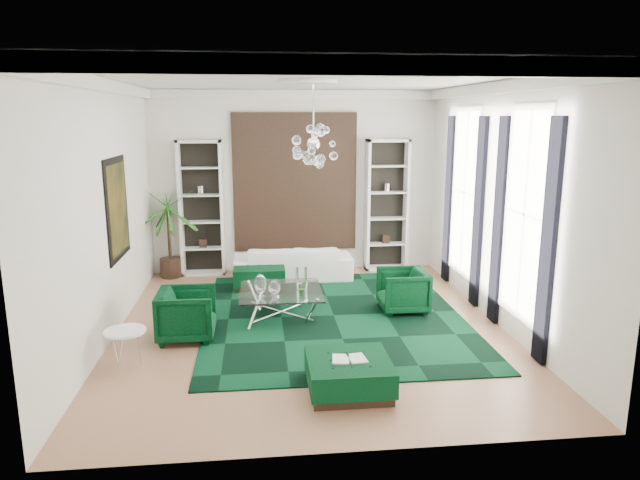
{
  "coord_description": "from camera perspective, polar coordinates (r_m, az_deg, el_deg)",
  "views": [
    {
      "loc": [
        -0.77,
        -8.52,
        3.27
      ],
      "look_at": [
        0.21,
        0.5,
        1.29
      ],
      "focal_mm": 32.0,
      "sensor_mm": 36.0,
      "label": 1
    }
  ],
  "objects": [
    {
      "name": "shelving_right",
      "position": [
        12.29,
        6.68,
        3.46
      ],
      "size": [
        0.9,
        0.38,
        2.8
      ],
      "primitive_type": null,
      "color": "white",
      "rests_on": "floor"
    },
    {
      "name": "curtain_near_b",
      "position": [
        9.33,
        17.44,
        1.73
      ],
      "size": [
        0.07,
        0.3,
        3.25
      ],
      "primitive_type": "cube",
      "color": "black",
      "rests_on": "floor"
    },
    {
      "name": "crown_molding",
      "position": [
        8.57,
        -1.07,
        15.17
      ],
      "size": [
        6.0,
        7.0,
        0.18
      ],
      "primitive_type": null,
      "color": "white",
      "rests_on": "ceiling"
    },
    {
      "name": "curtain_near_a",
      "position": [
        7.96,
        21.87,
        -0.34
      ],
      "size": [
        0.07,
        0.3,
        3.25
      ],
      "primitive_type": "cube",
      "color": "black",
      "rests_on": "floor"
    },
    {
      "name": "ceiling_medallion",
      "position": [
        8.87,
        -1.25,
        15.53
      ],
      "size": [
        0.9,
        0.9,
        0.05
      ],
      "primitive_type": "cylinder",
      "color": "white",
      "rests_on": "ceiling"
    },
    {
      "name": "rug",
      "position": [
        9.59,
        1.38,
        -7.59
      ],
      "size": [
        4.2,
        5.0,
        0.02
      ],
      "primitive_type": "cube",
      "color": "black",
      "rests_on": "floor"
    },
    {
      "name": "palm",
      "position": [
        12.0,
        -14.93,
        1.9
      ],
      "size": [
        1.49,
        1.49,
        2.38
      ],
      "primitive_type": null,
      "color": "#26691F",
      "rests_on": "floor"
    },
    {
      "name": "side_table",
      "position": [
        8.04,
        -18.82,
        -10.36
      ],
      "size": [
        0.54,
        0.54,
        0.52
      ],
      "primitive_type": "cylinder",
      "color": "white",
      "rests_on": "floor"
    },
    {
      "name": "curtain_far_a",
      "position": [
        10.1,
        15.56,
        2.61
      ],
      "size": [
        0.07,
        0.3,
        3.25
      ],
      "primitive_type": "cube",
      "color": "black",
      "rests_on": "floor"
    },
    {
      "name": "window_near",
      "position": [
        8.61,
        19.81,
        2.41
      ],
      "size": [
        0.03,
        1.1,
        2.9
      ],
      "primitive_type": "cube",
      "color": "white",
      "rests_on": "wall_right"
    },
    {
      "name": "painting",
      "position": [
        9.49,
        -19.55,
        2.98
      ],
      "size": [
        0.04,
        1.3,
        1.6
      ],
      "primitive_type": "cube",
      "color": "black",
      "rests_on": "wall_left"
    },
    {
      "name": "armchair_left",
      "position": [
        8.78,
        -13.17,
        -7.24
      ],
      "size": [
        0.84,
        0.82,
        0.76
      ],
      "primitive_type": "imported",
      "rotation": [
        0.0,
        0.0,
        1.57
      ],
      "color": "black",
      "rests_on": "floor"
    },
    {
      "name": "ottoman_side",
      "position": [
        11.21,
        -6.09,
        -3.58
      ],
      "size": [
        0.98,
        0.98,
        0.43
      ],
      "primitive_type": "cube",
      "color": "black",
      "rests_on": "floor"
    },
    {
      "name": "wall_back",
      "position": [
        12.14,
        -2.53,
        5.8
      ],
      "size": [
        6.0,
        0.02,
        3.8
      ],
      "primitive_type": "cube",
      "color": "white",
      "rests_on": "ground"
    },
    {
      "name": "wall_right",
      "position": [
        9.42,
        17.55,
        3.37
      ],
      "size": [
        0.02,
        7.0,
        3.8
      ],
      "primitive_type": "cube",
      "color": "white",
      "rests_on": "ground"
    },
    {
      "name": "table_plant",
      "position": [
        9.16,
        -1.76,
        -4.83
      ],
      "size": [
        0.13,
        0.1,
        0.23
      ],
      "primitive_type": "imported",
      "color": "#26691F",
      "rests_on": "coffee_table"
    },
    {
      "name": "ceiling",
      "position": [
        8.58,
        -1.08,
        15.91
      ],
      "size": [
        6.0,
        7.0,
        0.02
      ],
      "primitive_type": "cube",
      "color": "white",
      "rests_on": "ground"
    },
    {
      "name": "coffee_table",
      "position": [
        9.51,
        -3.9,
        -6.36
      ],
      "size": [
        1.34,
        1.34,
        0.46
      ],
      "primitive_type": null,
      "color": "white",
      "rests_on": "floor"
    },
    {
      "name": "ottoman_front",
      "position": [
        7.1,
        2.89,
        -13.33
      ],
      "size": [
        1.0,
        1.0,
        0.4
      ],
      "primitive_type": "cube",
      "color": "black",
      "rests_on": "floor"
    },
    {
      "name": "chandelier",
      "position": [
        8.75,
        -0.67,
        9.55
      ],
      "size": [
        0.83,
        0.83,
        0.74
      ],
      "primitive_type": null,
      "color": "white",
      "rests_on": "ceiling"
    },
    {
      "name": "wall_left",
      "position": [
        8.92,
        -20.68,
        2.67
      ],
      "size": [
        0.02,
        7.0,
        3.8
      ],
      "primitive_type": "cube",
      "color": "white",
      "rests_on": "ground"
    },
    {
      "name": "tapestry",
      "position": [
        12.09,
        -2.52,
        5.78
      ],
      "size": [
        2.5,
        0.06,
        2.8
      ],
      "primitive_type": "cube",
      "color": "black",
      "rests_on": "wall_back"
    },
    {
      "name": "book",
      "position": [
        7.01,
        2.91,
        -11.75
      ],
      "size": [
        0.42,
        0.28,
        0.03
      ],
      "primitive_type": "cube",
      "color": "white",
      "rests_on": "ottoman_front"
    },
    {
      "name": "armchair_right",
      "position": [
        9.83,
        8.28,
        -5.03
      ],
      "size": [
        0.8,
        0.78,
        0.73
      ],
      "primitive_type": "imported",
      "rotation": [
        0.0,
        0.0,
        -1.57
      ],
      "color": "black",
      "rests_on": "floor"
    },
    {
      "name": "curtain_far_b",
      "position": [
        11.54,
        12.73,
        3.93
      ],
      "size": [
        0.07,
        0.3,
        3.25
      ],
      "primitive_type": "cube",
      "color": "black",
      "rests_on": "floor"
    },
    {
      "name": "wall_front",
      "position": [
        5.25,
        2.45,
        -2.82
      ],
      "size": [
        6.0,
        0.02,
        3.8
      ],
      "primitive_type": "cube",
      "color": "white",
      "rests_on": "ground"
    },
    {
      "name": "window_far",
      "position": [
        10.79,
        14.29,
        4.63
      ],
      "size": [
        0.03,
        1.1,
        2.9
      ],
      "primitive_type": "cube",
      "color": "white",
      "rests_on": "wall_right"
    },
    {
      "name": "floor",
      "position": [
        9.17,
        -0.98,
        -8.67
      ],
      "size": [
        6.0,
        7.0,
        0.02
      ],
      "primitive_type": "cube",
      "color": "#AC7A5A",
      "rests_on": "ground"
    },
    {
      "name": "sofa",
      "position": [
        11.65,
        -2.73,
        -2.25
      ],
      "size": [
        2.37,
        0.93,
        0.69
      ],
      "primitive_type": "imported",
      "rotation": [
        0.0,
        0.0,
        3.14
      ],
      "color": "white",
      "rests_on": "floor"
    },
    {
      "name": "shelving_left",
      "position": [
        12.04,
        -11.76,
        3.1
      ],
      "size": [
        0.9,
        0.38,
        2.8
      ],
      "primitive_type": null,
      "color": "white",
      "rests_on": "floor"
    }
  ]
}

